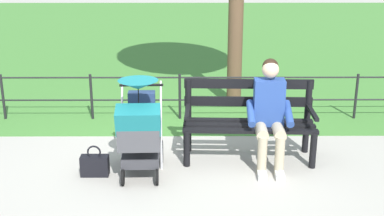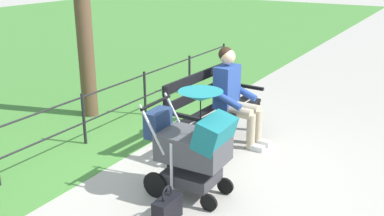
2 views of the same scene
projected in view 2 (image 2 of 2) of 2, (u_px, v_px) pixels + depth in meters
ground_plane at (183, 171)px, 5.19m from camera, size 60.00×60.00×0.00m
park_bench at (211, 106)px, 5.78m from camera, size 1.62×0.66×0.96m
person_on_bench at (234, 93)px, 5.80m from camera, size 0.55×0.74×1.28m
stroller at (194, 143)px, 4.47m from camera, size 0.53×0.90×1.15m
handbag at (167, 209)px, 4.17m from camera, size 0.32×0.14×0.37m
park_fence at (98, 108)px, 6.03m from camera, size 8.01×0.04×0.70m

